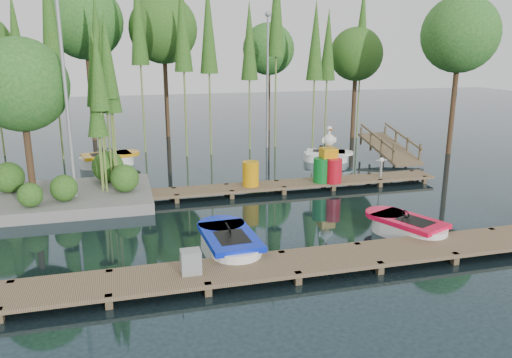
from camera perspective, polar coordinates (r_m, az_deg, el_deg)
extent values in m
plane|color=#1D3037|center=(16.64, -1.21, -4.21)|extent=(90.00, 90.00, 0.00)
cube|color=brown|center=(12.54, 3.84, -9.60)|extent=(18.00, 1.50, 0.10)
cube|color=brown|center=(11.79, -27.23, -14.11)|extent=(0.16, 0.16, 0.50)
cube|color=brown|center=(12.89, -26.13, -11.47)|extent=(0.16, 0.16, 0.50)
cube|color=brown|center=(11.49, -16.42, -13.74)|extent=(0.16, 0.16, 0.50)
cube|color=brown|center=(12.62, -16.35, -11.05)|extent=(0.16, 0.16, 0.50)
cube|color=brown|center=(11.60, -5.49, -12.88)|extent=(0.16, 0.16, 0.50)
cube|color=brown|center=(12.71, -6.48, -10.30)|extent=(0.16, 0.16, 0.50)
cube|color=brown|center=(12.09, 4.81, -11.65)|extent=(0.16, 0.16, 0.50)
cube|color=brown|center=(13.16, 2.92, -9.31)|extent=(0.16, 0.16, 0.50)
cube|color=brown|center=(12.92, 13.96, -10.24)|extent=(0.16, 0.16, 0.50)
cube|color=brown|center=(13.93, 11.45, -8.19)|extent=(0.16, 0.16, 0.50)
cube|color=brown|center=(14.04, 21.75, -8.82)|extent=(0.16, 0.16, 0.50)
cube|color=brown|center=(14.98, 18.89, -7.06)|extent=(0.16, 0.16, 0.50)
cube|color=brown|center=(16.24, 25.24, -6.00)|extent=(0.16, 0.16, 0.50)
cube|color=brown|center=(19.12, -0.12, -0.88)|extent=(15.00, 1.20, 0.10)
cube|color=brown|center=(18.26, -21.80, -3.40)|extent=(0.16, 0.16, 0.50)
cube|color=brown|center=(19.17, -21.50, -2.53)|extent=(0.16, 0.16, 0.50)
cube|color=brown|center=(18.11, -15.42, -2.99)|extent=(0.16, 0.16, 0.50)
cube|color=brown|center=(19.03, -15.44, -2.13)|extent=(0.16, 0.16, 0.50)
cube|color=brown|center=(18.19, -9.03, -2.55)|extent=(0.16, 0.16, 0.50)
cube|color=brown|center=(19.11, -9.35, -1.72)|extent=(0.16, 0.16, 0.50)
cube|color=brown|center=(18.50, -2.77, -2.09)|extent=(0.16, 0.16, 0.50)
cube|color=brown|center=(19.40, -3.39, -1.29)|extent=(0.16, 0.16, 0.50)
cube|color=brown|center=(19.02, 3.21, -1.62)|extent=(0.16, 0.16, 0.50)
cube|color=brown|center=(19.89, 2.34, -0.86)|extent=(0.16, 0.16, 0.50)
cube|color=brown|center=(19.73, 8.81, -1.16)|extent=(0.16, 0.16, 0.50)
cube|color=brown|center=(20.58, 7.73, -0.46)|extent=(0.16, 0.16, 0.50)
cube|color=brown|center=(20.62, 13.97, -0.74)|extent=(0.16, 0.16, 0.50)
cube|color=brown|center=(21.43, 12.74, -0.07)|extent=(0.16, 0.16, 0.50)
cube|color=brown|center=(21.66, 18.68, -0.34)|extent=(0.16, 0.16, 0.50)
cube|color=brown|center=(22.43, 17.33, 0.28)|extent=(0.16, 0.16, 0.50)
cube|color=slate|center=(19.14, -21.24, -2.12)|extent=(6.20, 4.20, 0.42)
sphere|color=#346520|center=(19.81, -26.44, 0.16)|extent=(1.10, 1.10, 1.10)
sphere|color=#346520|center=(17.99, -21.10, -0.97)|extent=(0.90, 0.90, 0.90)
sphere|color=#346520|center=(19.98, -16.57, 1.38)|extent=(1.20, 1.20, 1.20)
sphere|color=#346520|center=(17.76, -24.40, -1.67)|extent=(0.80, 0.80, 0.80)
sphere|color=#346520|center=(18.44, -14.77, 0.09)|extent=(1.00, 1.00, 1.00)
cylinder|color=#432E1C|center=(19.26, -24.58, 3.23)|extent=(0.24, 0.24, 3.60)
sphere|color=#357128|center=(18.99, -25.30, 9.73)|extent=(3.20, 3.20, 3.20)
cylinder|color=olive|center=(19.00, -16.60, 6.77)|extent=(0.07, 0.07, 5.93)
cone|color=#346520|center=(18.84, -17.08, 13.03)|extent=(0.70, 0.70, 2.97)
cylinder|color=olive|center=(18.87, -17.55, 6.24)|extent=(0.07, 0.07, 5.66)
cone|color=#346520|center=(18.70, -18.03, 12.25)|extent=(0.70, 0.70, 2.83)
cylinder|color=olive|center=(19.07, -15.96, 5.77)|extent=(0.07, 0.07, 5.22)
cone|color=#346520|center=(18.89, -16.35, 11.25)|extent=(0.70, 0.70, 2.61)
cylinder|color=olive|center=(18.26, -17.19, 5.79)|extent=(0.07, 0.07, 5.53)
cone|color=#346520|center=(18.07, -17.67, 11.85)|extent=(0.70, 0.70, 2.76)
cylinder|color=olive|center=(18.51, -17.45, 3.49)|extent=(0.07, 0.07, 4.01)
cone|color=#346520|center=(18.31, -17.79, 7.80)|extent=(0.70, 0.70, 2.01)
cylinder|color=olive|center=(18.87, -16.24, 7.02)|extent=(0.07, 0.07, 6.11)
cone|color=#346520|center=(18.72, -16.73, 13.51)|extent=(0.70, 0.70, 3.05)
cylinder|color=#432E1C|center=(27.76, 21.68, 8.85)|extent=(0.26, 0.26, 6.06)
sphere|color=#357128|center=(27.66, 22.30, 15.08)|extent=(3.81, 3.81, 3.81)
cylinder|color=#432E1C|center=(31.26, 11.16, 9.21)|extent=(0.26, 0.26, 5.02)
sphere|color=#346520|center=(31.13, 11.39, 13.81)|extent=(3.16, 3.16, 3.16)
cylinder|color=#432E1C|center=(33.48, 1.41, 10.08)|extent=(0.26, 0.26, 5.31)
sphere|color=#357128|center=(33.36, 1.44, 14.63)|extent=(3.34, 3.34, 3.34)
cylinder|color=#432E1C|center=(31.50, -10.26, 10.61)|extent=(0.26, 0.26, 6.46)
sphere|color=#346520|center=(31.44, -10.54, 16.49)|extent=(4.06, 4.06, 4.06)
cylinder|color=#432E1C|center=(31.38, -18.46, 10.44)|extent=(0.26, 0.26, 6.85)
sphere|color=#357128|center=(31.35, -18.99, 16.68)|extent=(4.31, 4.31, 4.31)
cylinder|color=olive|center=(25.93, -25.25, 9.71)|extent=(0.09, 0.09, 7.48)
cone|color=#346520|center=(25.88, -25.78, 14.32)|extent=(0.90, 0.90, 4.11)
cylinder|color=olive|center=(26.26, -22.14, 12.48)|extent=(0.09, 0.09, 9.66)
cone|color=#346520|center=(26.34, -22.74, 18.34)|extent=(0.90, 0.90, 5.31)
cylinder|color=olive|center=(27.17, -17.37, 10.84)|extent=(0.09, 0.09, 7.69)
cone|color=#346520|center=(27.12, -17.73, 15.37)|extent=(0.90, 0.90, 4.23)
cylinder|color=olive|center=(26.79, -13.04, 12.47)|extent=(0.09, 0.09, 8.99)
cone|color=#346520|center=(26.82, -13.36, 17.84)|extent=(0.90, 0.90, 4.94)
cylinder|color=olive|center=(25.36, -8.22, 11.96)|extent=(0.09, 0.09, 8.44)
cone|color=#346520|center=(25.36, -8.43, 17.29)|extent=(0.90, 0.90, 4.64)
cylinder|color=olive|center=(25.69, -5.35, 11.84)|extent=(0.09, 0.09, 8.22)
cone|color=#346520|center=(25.67, -5.48, 16.97)|extent=(0.90, 0.90, 4.52)
cylinder|color=olive|center=(27.05, -0.75, 11.18)|extent=(0.09, 0.09, 7.41)
cone|color=#346520|center=(27.00, -0.77, 15.58)|extent=(0.90, 0.90, 4.07)
cylinder|color=olive|center=(27.64, 2.30, 13.71)|extent=(0.09, 0.09, 9.77)
cone|color=#346520|center=(27.72, 2.36, 19.37)|extent=(0.90, 0.90, 5.38)
cylinder|color=olive|center=(27.09, 6.68, 11.09)|extent=(0.09, 0.09, 7.40)
cone|color=#346520|center=(27.03, 6.82, 15.47)|extent=(0.90, 0.90, 4.07)
cylinder|color=olive|center=(29.09, 8.09, 11.04)|extent=(0.09, 0.09, 7.14)
cone|color=#346520|center=(29.03, 8.24, 14.98)|extent=(0.90, 0.90, 3.93)
cylinder|color=olive|center=(31.03, 11.82, 12.46)|extent=(0.09, 0.09, 8.61)
cone|color=#346520|center=(31.04, 12.06, 16.91)|extent=(0.90, 0.90, 4.74)
cylinder|color=gray|center=(17.96, -20.78, 7.72)|extent=(0.12, 0.12, 7.00)
cylinder|color=gray|center=(27.47, 1.33, 10.81)|extent=(0.12, 0.12, 7.00)
sphere|color=gray|center=(27.45, 1.38, 18.33)|extent=(0.30, 0.30, 0.30)
cube|color=brown|center=(25.71, 14.97, 3.40)|extent=(1.50, 3.94, 0.95)
cube|color=brown|center=(24.01, 15.41, 2.67)|extent=(0.08, 0.08, 0.90)
cube|color=brown|center=(24.92, 14.16, 3.45)|extent=(0.08, 0.08, 0.90)
cube|color=brown|center=(25.84, 13.00, 4.16)|extent=(0.08, 0.08, 0.90)
cube|color=brown|center=(26.78, 11.91, 4.83)|extent=(0.08, 0.08, 0.90)
cube|color=brown|center=(25.27, 13.68, 4.67)|extent=(0.06, 3.54, 0.83)
cube|color=brown|center=(24.74, 18.22, 2.81)|extent=(0.08, 0.08, 0.90)
cube|color=brown|center=(25.63, 16.90, 3.56)|extent=(0.08, 0.08, 0.90)
cube|color=brown|center=(26.53, 15.68, 4.26)|extent=(0.08, 0.08, 0.90)
cube|color=brown|center=(27.44, 14.53, 4.91)|extent=(0.08, 0.08, 0.90)
cube|color=brown|center=(25.96, 16.40, 4.75)|extent=(0.06, 3.54, 0.83)
cube|color=white|center=(13.50, -2.99, -7.90)|extent=(1.36, 1.37, 0.60)
cylinder|color=white|center=(14.09, -3.68, -6.91)|extent=(1.36, 1.36, 0.60)
cylinder|color=white|center=(12.92, -2.23, -8.97)|extent=(1.36, 1.36, 0.60)
cube|color=#071EC1|center=(13.38, -3.01, -6.62)|extent=(1.43, 2.32, 0.15)
cylinder|color=#071EC1|center=(14.25, -4.00, -5.27)|extent=(1.38, 1.38, 0.15)
cube|color=black|center=(13.17, -2.77, -6.75)|extent=(0.85, 1.11, 0.06)
torus|color=black|center=(13.45, -3.20, -5.52)|extent=(0.18, 0.31, 0.29)
cube|color=white|center=(15.43, 17.02, -5.67)|extent=(1.54, 1.55, 0.54)
cylinder|color=white|center=(15.75, 15.26, -5.12)|extent=(1.54, 1.54, 0.54)
cylinder|color=white|center=(15.13, 18.86, -6.24)|extent=(1.54, 1.54, 0.54)
cube|color=red|center=(15.34, 17.11, -4.65)|extent=(1.90, 2.35, 0.14)
cylinder|color=red|center=(15.80, 14.56, -3.88)|extent=(1.57, 1.57, 0.14)
cube|color=black|center=(15.22, 17.72, -4.67)|extent=(1.05, 1.17, 0.06)
torus|color=black|center=(15.35, 16.71, -3.82)|extent=(0.24, 0.31, 0.26)
cube|color=white|center=(24.53, -16.65, 1.92)|extent=(1.49, 1.48, 0.57)
cylinder|color=white|center=(24.65, -15.23, 2.08)|extent=(1.48, 1.48, 0.57)
cylinder|color=white|center=(24.42, -18.09, 1.75)|extent=(1.48, 1.48, 0.57)
cube|color=orange|center=(24.46, -16.71, 2.62)|extent=(2.38, 1.71, 0.14)
cylinder|color=orange|center=(24.64, -14.64, 2.86)|extent=(1.51, 1.51, 0.14)
cube|color=black|center=(24.42, -17.19, 2.68)|extent=(1.17, 0.97, 0.06)
torus|color=black|center=(24.45, -16.39, 3.14)|extent=(0.31, 0.21, 0.27)
imported|color=#1E1E2D|center=(24.36, -17.35, 3.24)|extent=(0.51, 0.43, 1.01)
cube|color=white|center=(24.74, 7.95, 2.44)|extent=(1.43, 1.42, 0.49)
cylinder|color=white|center=(24.73, 9.20, 2.39)|extent=(1.42, 1.42, 0.49)
cylinder|color=white|center=(24.76, 6.71, 2.49)|extent=(1.42, 1.42, 0.49)
cube|color=white|center=(24.68, 7.97, 3.05)|extent=(2.15, 1.77, 0.12)
cylinder|color=white|center=(24.67, 9.80, 2.97)|extent=(1.45, 1.45, 0.12)
cube|color=black|center=(24.68, 7.56, 3.15)|extent=(1.08, 0.97, 0.05)
torus|color=black|center=(24.64, 8.30, 3.44)|extent=(0.28, 0.22, 0.24)
imported|color=#1E1E2D|center=(24.64, 7.47, 3.58)|extent=(0.44, 0.39, 0.80)
imported|color=#1E1E2D|center=(24.95, 8.22, 3.56)|extent=(0.34, 0.30, 0.61)
cube|color=gray|center=(11.89, -7.46, -9.36)|extent=(0.46, 0.39, 0.57)
cylinder|color=orange|center=(18.94, -0.62, 0.61)|extent=(0.63, 0.63, 0.95)
cylinder|color=#0B6820|center=(19.63, 7.49, 1.00)|extent=(0.64, 0.64, 0.95)
cylinder|color=silver|center=(20.16, 8.81, 1.32)|extent=(0.64, 0.64, 0.95)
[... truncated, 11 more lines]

